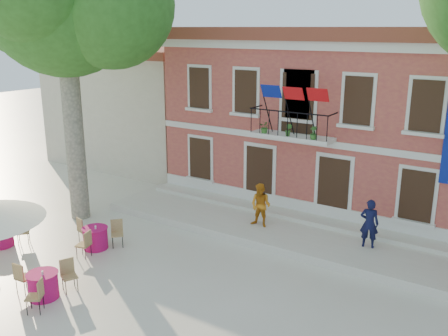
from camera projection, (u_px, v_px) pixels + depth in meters
ground at (158, 264)px, 16.37m from camera, size 90.00×90.00×0.00m
main_building at (336, 113)px, 22.31m from camera, size 13.50×9.59×7.50m
neighbor_west at (155, 102)px, 29.37m from camera, size 9.40×9.40×6.40m
terrace at (275, 229)px, 18.81m from camera, size 14.00×3.40×0.30m
pedestrian_navy at (369, 223)px, 16.72m from camera, size 0.69×0.53×1.69m
pedestrian_orange at (261, 205)px, 18.47m from camera, size 0.81×0.64×1.65m
cafe_table_1 at (43, 284)px, 14.21m from camera, size 1.71×1.86×0.95m
cafe_table_2 at (1, 235)px, 17.60m from camera, size 1.60×1.71×0.95m
cafe_table_3 at (95, 237)px, 17.41m from camera, size 1.80×1.82×0.95m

